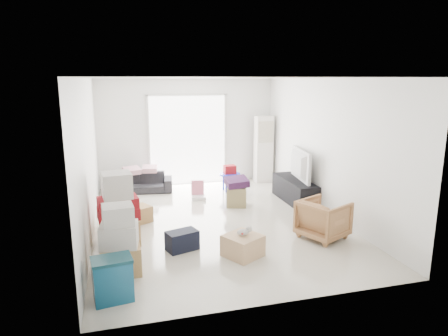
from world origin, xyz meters
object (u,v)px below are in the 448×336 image
television (295,176)px  armchair (323,217)px  ac_tower (263,149)px  tv_console (295,191)px  storage_bins (113,279)px  ottoman (237,196)px  wood_crate (243,246)px  sofa (139,179)px  kids_table (230,173)px

television → armchair: size_ratio=1.58×
ac_tower → tv_console: 1.97m
armchair → tv_console: bearing=-36.5°
storage_bins → ottoman: size_ratio=1.33×
ac_tower → wood_crate: 4.72m
ac_tower → sofa: 3.29m
armchair → wood_crate: 1.60m
ac_tower → kids_table: size_ratio=2.74×
kids_table → television: bearing=-46.5°
sofa → kids_table: size_ratio=2.45×
sofa → wood_crate: (1.32, -4.10, -0.14)m
tv_console → ottoman: bearing=177.5°
storage_bins → sofa: bearing=82.9°
ottoman → wood_crate: 2.52m
storage_bins → armchair: bearing=18.0°
sofa → kids_table: kids_table is taller
ottoman → wood_crate: ottoman is taller
tv_console → storage_bins: size_ratio=2.74×
ac_tower → kids_table: (-1.11, -0.65, -0.42)m
wood_crate → ottoman: bearing=75.4°
ottoman → ac_tower: bearing=54.7°
television → ottoman: 1.39m
television → kids_table: size_ratio=1.83×
tv_console → ottoman: size_ratio=3.63×
kids_table → armchair: bearing=-77.2°
sofa → wood_crate: bearing=-64.7°
ottoman → storage_bins: bearing=-128.4°
sofa → storage_bins: size_ratio=2.81×
ottoman → kids_table: bearing=81.4°
tv_console → wood_crate: bearing=-129.6°
ac_tower → storage_bins: bearing=-127.4°
ottoman → armchair: bearing=-66.5°
sofa → storage_bins: 4.93m
ac_tower → ottoman: size_ratio=4.17×
tv_console → sofa: sofa is taller
armchair → ac_tower: bearing=-30.3°
ac_tower → sofa: (-3.24, -0.15, -0.57)m
armchair → ottoman: 2.30m
storage_bins → kids_table: bearing=58.0°
kids_table → storage_bins: bearing=-122.0°
tv_console → wood_crate: tv_console is taller
wood_crate → sofa: bearing=107.8°
ottoman → wood_crate: size_ratio=0.83×
storage_bins → wood_crate: 2.09m
sofa → kids_table: 2.19m
ottoman → tv_console: bearing=-2.5°
sofa → ottoman: bearing=-32.9°
tv_console → armchair: size_ratio=2.06×
television → ottoman: (-1.33, 0.06, -0.37)m
armchair → kids_table: bearing=-12.2°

